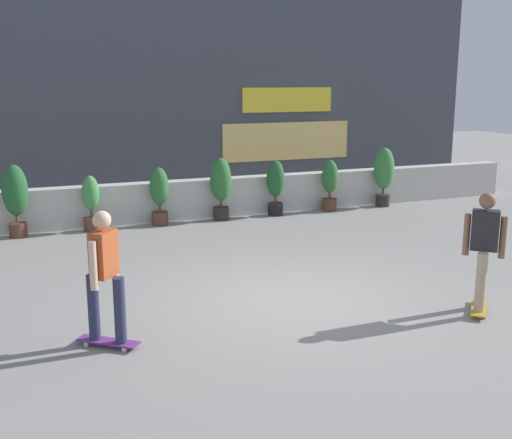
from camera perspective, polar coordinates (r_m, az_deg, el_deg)
The scene contains 12 objects.
ground_plane at distance 9.54m, azimuth 3.37°, elevation -7.11°, with size 48.00×48.00×0.00m, color gray.
planter_wall at distance 14.89m, azimuth -6.45°, elevation 1.79°, with size 18.00×0.40×0.90m, color beige.
building_backdrop at distance 18.53m, azimuth -10.03°, elevation 12.48°, with size 20.00×2.08×6.50m.
potted_plant_1 at distance 13.87m, azimuth -20.77°, elevation 2.05°, with size 0.52×0.52×1.51m.
potted_plant_2 at distance 14.01m, azimuth -14.57°, elevation 1.55°, with size 0.37×0.37×1.20m.
potted_plant_3 at distance 14.25m, azimuth -8.66°, elevation 2.34°, with size 0.41×0.41×1.29m.
potted_plant_4 at distance 14.62m, azimuth -3.18°, elevation 3.15°, with size 0.48×0.48×1.44m.
potted_plant_5 at distance 15.12m, azimuth 1.76°, elevation 3.14°, with size 0.43×0.43×1.32m.
potted_plant_6 at distance 15.76m, azimuth 6.63°, elevation 3.26°, with size 0.40×0.40×1.26m.
potted_plant_7 at distance 16.52m, azimuth 11.39°, elevation 4.16°, with size 0.51×0.51×1.50m.
skater_far_right at distance 9.29m, azimuth 19.73°, elevation -2.32°, with size 0.69×0.73×1.70m.
skater_by_wall_left at distance 7.81m, azimuth -13.41°, elevation -4.66°, with size 0.74×0.66×1.70m.
Camera 1 is at (-3.85, -8.12, 3.20)m, focal length 44.64 mm.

